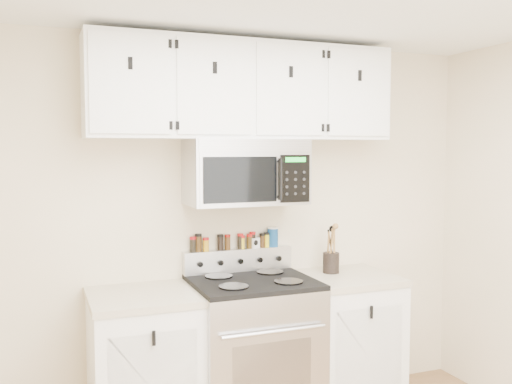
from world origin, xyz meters
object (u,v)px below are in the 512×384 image
(salt_canister, at_px, (273,237))
(utensil_crock, at_px, (331,261))
(range, at_px, (253,351))
(microwave, at_px, (246,172))

(salt_canister, bearing_deg, utensil_crock, -23.95)
(range, relative_size, salt_canister, 8.08)
(microwave, relative_size, salt_canister, 5.58)
(microwave, relative_size, utensil_crock, 2.31)
(microwave, xyz_separation_m, utensil_crock, (0.62, -0.01, -0.63))
(range, relative_size, microwave, 1.45)
(microwave, distance_m, salt_canister, 0.55)
(range, xyz_separation_m, salt_canister, (0.26, 0.28, 0.68))
(range, xyz_separation_m, utensil_crock, (0.63, 0.12, 0.52))
(microwave, bearing_deg, salt_canister, 31.31)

